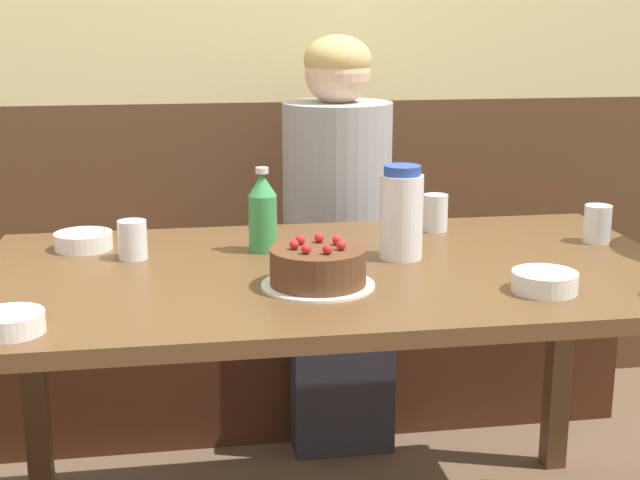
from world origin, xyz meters
TOP-DOWN VIEW (x-y plane):
  - back_wall at (0.00, 1.05)m, footprint 4.80×0.04m
  - bench_seat at (0.00, 0.83)m, footprint 2.09×0.38m
  - dining_table at (0.00, 0.00)m, footprint 1.55×0.86m
  - birthday_cake at (-0.06, -0.14)m, footprint 0.23×0.23m
  - water_pitcher at (0.16, 0.05)m, footprint 0.10×0.10m
  - soju_bottle at (-0.14, 0.16)m, footprint 0.07×0.07m
  - bowl_soup_white at (-0.56, 0.25)m, footprint 0.14×0.14m
  - bowl_rice_small at (-0.63, -0.32)m, footprint 0.12×0.12m
  - bowl_side_dish at (0.39, -0.25)m, footprint 0.13×0.13m
  - glass_water_tall at (0.68, 0.12)m, footprint 0.07×0.07m
  - glass_tumbler_short at (0.32, 0.29)m, footprint 0.06×0.06m
  - glass_shot_small at (-0.44, 0.14)m, footprint 0.07×0.07m
  - person_dark_striped at (0.13, 0.69)m, footprint 0.32×0.34m

SIDE VIEW (x-z plane):
  - bench_seat at x=0.00m, z-range 0.00..0.47m
  - person_dark_striped at x=0.13m, z-range -0.03..1.21m
  - dining_table at x=0.00m, z-range 0.29..1.03m
  - bowl_rice_small at x=-0.63m, z-range 0.75..0.78m
  - bowl_soup_white at x=-0.56m, z-range 0.75..0.79m
  - bowl_side_dish at x=0.39m, z-range 0.75..0.79m
  - birthday_cake at x=-0.06m, z-range 0.74..0.84m
  - glass_shot_small at x=-0.44m, z-range 0.75..0.84m
  - glass_water_tall at x=0.68m, z-range 0.75..0.84m
  - glass_tumbler_short at x=0.32m, z-range 0.75..0.84m
  - soju_bottle at x=-0.14m, z-range 0.74..0.94m
  - water_pitcher at x=0.16m, z-range 0.74..0.96m
  - back_wall at x=0.00m, z-range 0.00..2.50m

